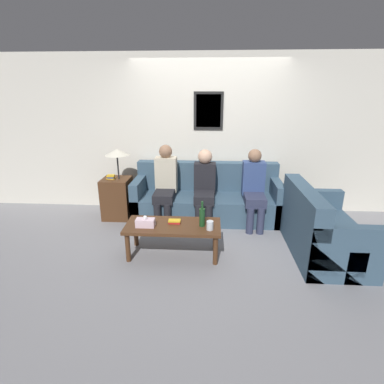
# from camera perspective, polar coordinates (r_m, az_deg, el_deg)

# --- Properties ---
(ground_plane) EXTENTS (16.00, 16.00, 0.00)m
(ground_plane) POSITION_cam_1_polar(r_m,az_deg,el_deg) (4.62, 2.65, -7.11)
(ground_plane) COLOR gray
(wall_back) EXTENTS (9.00, 0.08, 2.60)m
(wall_back) POSITION_cam_1_polar(r_m,az_deg,el_deg) (5.13, 3.07, 10.78)
(wall_back) COLOR silver
(wall_back) RESTS_ON ground_plane
(couch_main) EXTENTS (2.35, 0.82, 0.88)m
(couch_main) POSITION_cam_1_polar(r_m,az_deg,el_deg) (4.96, 2.81, -1.42)
(couch_main) COLOR #385166
(couch_main) RESTS_ON ground_plane
(couch_side) EXTENTS (0.82, 1.37, 0.88)m
(couch_side) POSITION_cam_1_polar(r_m,az_deg,el_deg) (4.19, 23.36, -6.92)
(couch_side) COLOR #385166
(couch_side) RESTS_ON ground_plane
(coffee_table) EXTENTS (1.19, 0.53, 0.42)m
(coffee_table) POSITION_cam_1_polar(r_m,az_deg,el_deg) (3.81, -3.63, -6.99)
(coffee_table) COLOR #4C2D19
(coffee_table) RESTS_ON ground_plane
(side_table_with_lamp) EXTENTS (0.46, 0.44, 1.15)m
(side_table_with_lamp) POSITION_cam_1_polar(r_m,az_deg,el_deg) (5.05, -14.06, -0.30)
(side_table_with_lamp) COLOR #4C2D19
(side_table_with_lamp) RESTS_ON ground_plane
(wine_bottle) EXTENTS (0.07, 0.07, 0.33)m
(wine_bottle) POSITION_cam_1_polar(r_m,az_deg,el_deg) (3.69, 1.94, -4.73)
(wine_bottle) COLOR #19421E
(wine_bottle) RESTS_ON coffee_table
(drinking_glass) EXTENTS (0.08, 0.08, 0.11)m
(drinking_glass) POSITION_cam_1_polar(r_m,az_deg,el_deg) (3.63, 3.44, -6.38)
(drinking_glass) COLOR silver
(drinking_glass) RESTS_ON coffee_table
(book_stack) EXTENTS (0.15, 0.09, 0.04)m
(book_stack) POSITION_cam_1_polar(r_m,az_deg,el_deg) (3.82, -3.35, -5.62)
(book_stack) COLOR red
(book_stack) RESTS_ON coffee_table
(tissue_box) EXTENTS (0.23, 0.12, 0.15)m
(tissue_box) POSITION_cam_1_polar(r_m,az_deg,el_deg) (3.75, -8.88, -5.76)
(tissue_box) COLOR silver
(tissue_box) RESTS_ON coffee_table
(person_left) EXTENTS (0.34, 0.66, 1.21)m
(person_left) POSITION_cam_1_polar(r_m,az_deg,el_deg) (4.77, -5.11, 1.90)
(person_left) COLOR black
(person_left) RESTS_ON ground_plane
(person_middle) EXTENTS (0.34, 0.64, 1.15)m
(person_middle) POSITION_cam_1_polar(r_m,az_deg,el_deg) (4.70, 2.40, 1.47)
(person_middle) COLOR black
(person_middle) RESTS_ON ground_plane
(person_right) EXTENTS (0.34, 0.65, 1.17)m
(person_right) POSITION_cam_1_polar(r_m,az_deg,el_deg) (4.69, 11.72, 1.09)
(person_right) COLOR #2D334C
(person_right) RESTS_ON ground_plane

